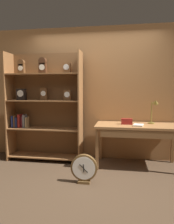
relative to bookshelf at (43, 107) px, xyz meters
The scene contains 8 objects.
ground_plane 1.78m from the bookshelf, 46.79° to the right, with size 10.00×10.00×0.00m, color #4C3826.
back_wood_panel 1.06m from the bookshelf, 17.69° to the left, with size 4.80×0.05×2.60m, color #9E6B3D.
bookshelf is the anchor object (origin of this frame).
workbench 1.82m from the bookshelf, ahead, with size 1.46×0.69×0.76m.
desk_lamp 2.08m from the bookshelf, ahead, with size 0.17×0.17×0.46m.
toolbox_small 1.62m from the bookshelf, ahead, with size 0.20×0.09×0.11m, color maroon.
open_repair_manual 1.82m from the bookshelf, ahead, with size 0.16×0.22×0.03m, color silver.
round_clock_large 1.58m from the bookshelf, 44.32° to the right, with size 0.39×0.11×0.43m.
Camera 1 is at (0.51, -2.86, 1.37)m, focal length 33.94 mm.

